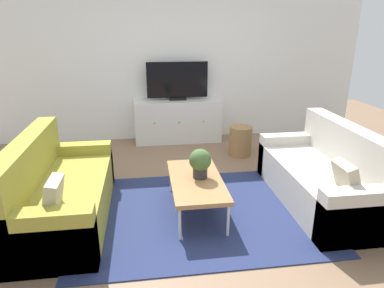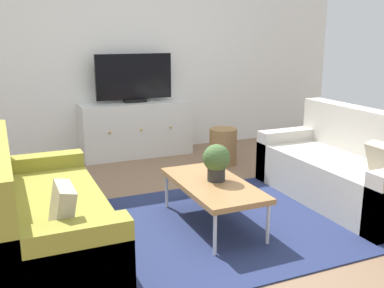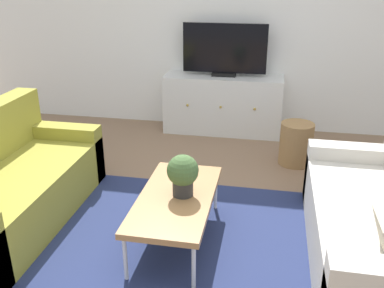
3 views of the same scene
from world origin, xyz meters
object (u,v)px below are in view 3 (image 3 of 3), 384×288
coffee_table (176,199)px  potted_plant (183,173)px  wicker_basket (296,144)px  couch_left_side (3,189)px  tv_console (223,104)px  flat_screen_tv (225,50)px

coffee_table → potted_plant: bearing=31.7°
potted_plant → wicker_basket: size_ratio=0.70×
couch_left_side → potted_plant: bearing=0.7°
coffee_table → tv_console: tv_console is taller
tv_console → wicker_basket: 1.19m
tv_console → flat_screen_tv: (0.00, 0.02, 0.66)m
flat_screen_tv → tv_console: bearing=-90.0°
wicker_basket → tv_console: bearing=137.2°
potted_plant → wicker_basket: (0.87, 1.55, -0.33)m
potted_plant → tv_console: bearing=89.9°
coffee_table → flat_screen_tv: size_ratio=1.09×
potted_plant → coffee_table: bearing=-148.3°
flat_screen_tv → coffee_table: bearing=-91.2°
potted_plant → flat_screen_tv: bearing=89.9°
coffee_table → wicker_basket: bearing=59.8°
couch_left_side → tv_console: (1.46, 2.37, 0.07)m
potted_plant → flat_screen_tv: 2.42m
tv_console → wicker_basket: tv_console is taller
flat_screen_tv → wicker_basket: (0.87, -0.82, -0.79)m
couch_left_side → flat_screen_tv: bearing=58.6°
couch_left_side → tv_console: size_ratio=1.23×
potted_plant → couch_left_side: bearing=-179.3°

